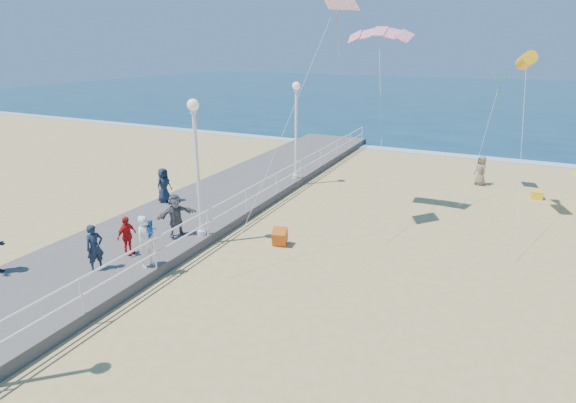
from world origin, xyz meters
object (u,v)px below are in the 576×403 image
at_px(lamp_post_far, 296,121).
at_px(beach_walker_c, 481,171).
at_px(spectator_3, 127,236).
at_px(spectator_0, 95,248).
at_px(beach_chair_right, 537,195).
at_px(spectator_4, 164,185).
at_px(toddler_held, 152,231).
at_px(spectator_5, 176,215).
at_px(lamp_post_mid, 196,155).
at_px(woman_holding_toddler, 146,241).
at_px(box_kite, 280,238).

distance_m(lamp_post_far, beach_walker_c, 10.85).
xyz_separation_m(lamp_post_far, spectator_3, (-1.32, -11.58, -2.54)).
height_order(spectator_0, beach_chair_right, spectator_0).
distance_m(spectator_0, spectator_4, 6.96).
relative_size(toddler_held, spectator_4, 0.49).
bearing_deg(spectator_5, spectator_0, -159.19).
xyz_separation_m(spectator_3, beach_chair_right, (13.66, 14.77, -0.92)).
bearing_deg(spectator_3, beach_walker_c, -33.05).
distance_m(lamp_post_mid, woman_holding_toddler, 3.80).
height_order(lamp_post_far, spectator_5, lamp_post_far).
distance_m(spectator_0, box_kite, 6.75).
height_order(spectator_0, spectator_4, spectator_4).
bearing_deg(woman_holding_toddler, spectator_5, 23.22).
height_order(woman_holding_toddler, spectator_5, woman_holding_toddler).
relative_size(box_kite, beach_chair_right, 1.09).
xyz_separation_m(lamp_post_mid, toddler_held, (0.10, -2.84, -2.01)).
distance_m(spectator_4, box_kite, 7.03).
xyz_separation_m(spectator_3, spectator_5, (0.48, 2.12, 0.13)).
height_order(lamp_post_mid, spectator_4, lamp_post_mid).
height_order(spectator_4, box_kite, spectator_4).
relative_size(woman_holding_toddler, spectator_3, 1.26).
relative_size(lamp_post_far, spectator_4, 3.20).
height_order(lamp_post_far, spectator_4, lamp_post_far).
xyz_separation_m(lamp_post_far, beach_chair_right, (12.34, 3.18, -3.46)).
xyz_separation_m(spectator_0, spectator_3, (0.10, 1.33, -0.07)).
bearing_deg(box_kite, beach_chair_right, 34.56).
height_order(woman_holding_toddler, spectator_0, woman_holding_toddler).
bearing_deg(beach_walker_c, lamp_post_far, -104.71).
bearing_deg(spectator_4, woman_holding_toddler, -137.77).
xyz_separation_m(spectator_3, spectator_4, (-2.67, 5.14, 0.11)).
xyz_separation_m(lamp_post_mid, box_kite, (2.85, 1.24, -3.36)).
distance_m(spectator_3, spectator_5, 2.18).
xyz_separation_m(box_kite, beach_chair_right, (9.49, 10.95, -0.10)).
relative_size(lamp_post_far, toddler_held, 6.57).
relative_size(toddler_held, spectator_0, 0.51).
height_order(lamp_post_mid, beach_chair_right, lamp_post_mid).
xyz_separation_m(toddler_held, spectator_0, (-1.53, -1.07, -0.46)).
height_order(lamp_post_far, woman_holding_toddler, lamp_post_far).
height_order(spectator_3, beach_chair_right, spectator_3).
bearing_deg(lamp_post_mid, lamp_post_far, 90.00).
bearing_deg(box_kite, lamp_post_mid, -171.10).
bearing_deg(lamp_post_far, woman_holding_toddler, -90.24).
height_order(lamp_post_far, spectator_0, lamp_post_far).
height_order(woman_holding_toddler, beach_walker_c, woman_holding_toddler).
bearing_deg(spectator_0, beach_walker_c, -14.76).
distance_m(spectator_3, box_kite, 5.72).
relative_size(lamp_post_mid, beach_walker_c, 3.15).
bearing_deg(lamp_post_far, box_kite, -69.82).
xyz_separation_m(spectator_4, box_kite, (6.84, -1.32, -0.93)).
bearing_deg(toddler_held, spectator_0, 130.94).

